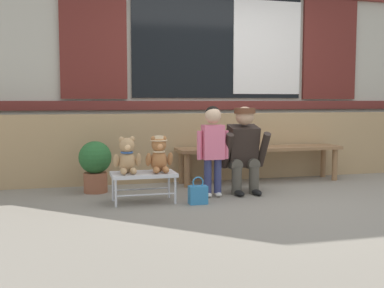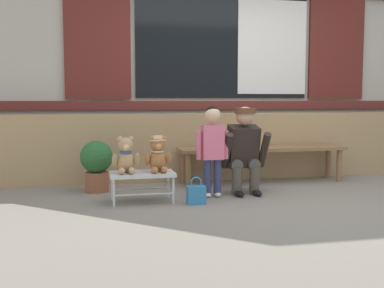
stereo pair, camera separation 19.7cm
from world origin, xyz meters
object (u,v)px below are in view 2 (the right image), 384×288
at_px(potted_plant, 97,163).
at_px(adult_crouching, 244,150).
at_px(teddy_bear_plain, 126,156).
at_px(handbag_on_ground, 196,194).
at_px(child_standing, 212,141).
at_px(wooden_bench_long, 263,153).
at_px(small_display_bench, 142,176).
at_px(teddy_bear_with_hat, 158,155).

bearing_deg(potted_plant, adult_crouching, -15.43).
xyz_separation_m(teddy_bear_plain, handbag_on_ground, (0.67, -0.21, -0.37)).
height_order(child_standing, potted_plant, child_standing).
bearing_deg(adult_crouching, wooden_bench_long, 53.51).
relative_size(small_display_bench, adult_crouching, 0.67).
distance_m(wooden_bench_long, teddy_bear_plain, 1.92).
bearing_deg(adult_crouching, teddy_bear_with_hat, -168.25).
xyz_separation_m(small_display_bench, handbag_on_ground, (0.51, -0.21, -0.17)).
xyz_separation_m(wooden_bench_long, teddy_bear_with_hat, (-1.43, -0.80, 0.10)).
bearing_deg(child_standing, teddy_bear_with_hat, -171.42).
xyz_separation_m(wooden_bench_long, potted_plant, (-2.02, -0.16, -0.05)).
distance_m(wooden_bench_long, adult_crouching, 0.75).
bearing_deg(adult_crouching, small_display_bench, -169.76).
bearing_deg(wooden_bench_long, teddy_bear_with_hat, -150.58).
bearing_deg(wooden_bench_long, child_standing, -139.42).
distance_m(teddy_bear_with_hat, child_standing, 0.61).
distance_m(teddy_bear_plain, adult_crouching, 1.32).
height_order(teddy_bear_plain, child_standing, child_standing).
bearing_deg(teddy_bear_plain, child_standing, 5.63).
height_order(child_standing, handbag_on_ground, child_standing).
height_order(teddy_bear_plain, potted_plant, teddy_bear_plain).
bearing_deg(adult_crouching, child_standing, -163.61).
bearing_deg(potted_plant, child_standing, -24.88).
bearing_deg(teddy_bear_with_hat, wooden_bench_long, 29.42).
bearing_deg(handbag_on_ground, child_standing, 51.02).
distance_m(wooden_bench_long, potted_plant, 2.03).
bearing_deg(handbag_on_ground, small_display_bench, 157.24).
distance_m(wooden_bench_long, child_standing, 1.12).
relative_size(small_display_bench, handbag_on_ground, 2.35).
relative_size(wooden_bench_long, handbag_on_ground, 7.72).
height_order(teddy_bear_with_hat, adult_crouching, adult_crouching).
height_order(wooden_bench_long, handbag_on_ground, wooden_bench_long).
relative_size(adult_crouching, potted_plant, 1.67).
bearing_deg(teddy_bear_plain, teddy_bear_with_hat, 0.13).
bearing_deg(adult_crouching, potted_plant, 164.57).
height_order(wooden_bench_long, small_display_bench, wooden_bench_long).
bearing_deg(child_standing, teddy_bear_plain, -174.37).
bearing_deg(child_standing, small_display_bench, -173.07).
relative_size(wooden_bench_long, potted_plant, 3.68).
xyz_separation_m(wooden_bench_long, adult_crouching, (-0.44, -0.60, 0.11)).
relative_size(child_standing, potted_plant, 1.68).
bearing_deg(teddy_bear_with_hat, teddy_bear_plain, -179.87).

